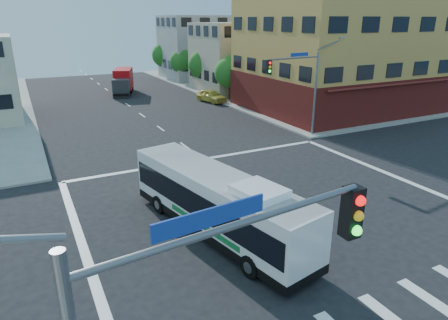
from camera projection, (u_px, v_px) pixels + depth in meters
name	position (u px, v px, depth m)	size (l,w,h in m)	color
ground	(279.00, 214.00, 20.51)	(120.00, 120.00, 0.00)	black
sidewalk_ne	(335.00, 80.00, 64.87)	(50.00, 50.00, 0.15)	gray
corner_building_ne	(338.00, 54.00, 42.62)	(18.10, 15.44, 14.00)	#BE8F44
building_east_near	(242.00, 57.00, 54.81)	(12.06, 10.06, 9.00)	tan
building_east_far	(201.00, 47.00, 66.40)	(12.06, 10.06, 10.00)	#A9A9A4
signal_mast_ne	(301.00, 79.00, 31.65)	(7.91, 1.13, 8.07)	slate
street_tree_a	(230.00, 71.00, 47.86)	(3.60, 3.60, 5.53)	#332312
street_tree_b	(203.00, 63.00, 54.52)	(3.80, 3.80, 5.79)	#332312
street_tree_c	(182.00, 60.00, 61.33)	(3.40, 3.40, 5.29)	#332312
street_tree_d	(164.00, 54.00, 67.91)	(4.00, 4.00, 6.03)	#332312
transit_bus	(217.00, 202.00, 18.15)	(4.45, 11.17, 3.24)	black
box_truck	(123.00, 82.00, 52.88)	(4.28, 7.37, 3.19)	#2B2B30
parked_car	(211.00, 96.00, 47.90)	(1.77, 4.41, 1.50)	gold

